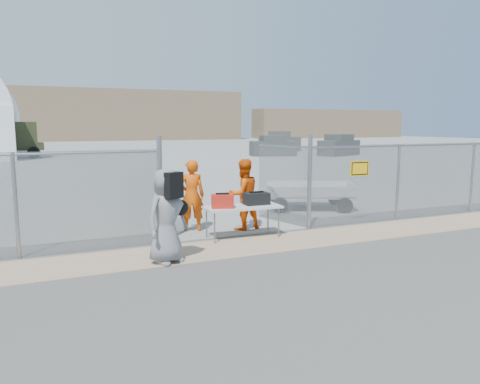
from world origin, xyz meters
name	(u,v)px	position (x,y,z in m)	size (l,w,h in m)	color
ground	(278,256)	(0.00, 0.00, 0.00)	(160.00, 160.00, 0.00)	#474545
tarmac_inside	(83,152)	(0.00, 42.00, 0.01)	(160.00, 80.00, 0.01)	gray
dirt_strip	(257,245)	(0.00, 1.00, 0.01)	(44.00, 1.60, 0.01)	tan
distant_hills	(91,115)	(5.00, 78.00, 4.50)	(140.00, 6.00, 9.00)	#7F684F
chain_link_fence	(240,192)	(0.00, 2.00, 1.10)	(40.00, 0.20, 2.20)	gray
folding_table	(243,222)	(-0.03, 1.76, 0.39)	(1.86, 0.77, 0.79)	silver
orange_bag	(222,201)	(-0.57, 1.73, 0.95)	(0.51, 0.34, 0.32)	red
black_duffel	(256,199)	(0.37, 1.83, 0.94)	(0.61, 0.36, 0.29)	black
security_worker_left	(192,196)	(-0.94, 2.95, 0.93)	(0.68, 0.45, 1.87)	#E44F08
security_worker_right	(243,195)	(0.36, 2.61, 0.93)	(0.91, 0.71, 1.86)	#E44F08
visitor	(167,216)	(-2.26, 0.47, 0.95)	(0.93, 0.61, 1.90)	slate
utility_trailer	(309,195)	(3.61, 4.53, 0.44)	(3.67, 1.89, 0.89)	silver
military_truck	(2,140)	(-6.92, 34.73, 1.50)	(6.29, 2.32, 3.00)	#2C311A
parked_vehicle_near	(273,146)	(14.94, 28.61, 0.89)	(3.95, 1.79, 1.79)	#3F413F
parked_vehicle_mid	(279,141)	(19.44, 35.67, 1.01)	(4.47, 2.02, 2.02)	#3F413F
parked_vehicle_far	(339,145)	(20.62, 26.62, 0.94)	(4.14, 1.87, 1.87)	#3F413F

